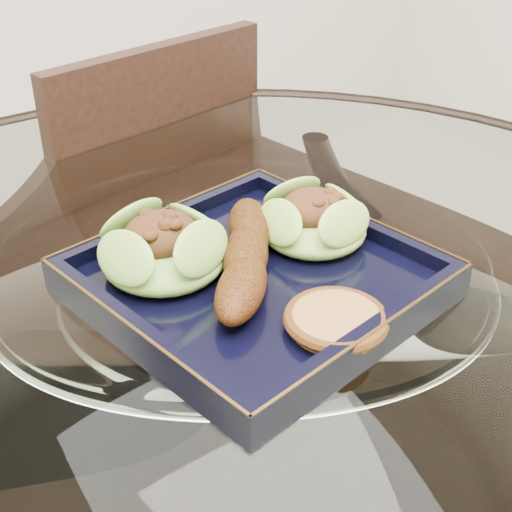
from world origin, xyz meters
TOP-DOWN VIEW (x-y plane):
  - dining_table at (-0.00, -0.00)m, footprint 1.13×1.13m
  - dining_chair at (0.15, 0.33)m, footprint 0.45×0.45m
  - navy_plate at (0.02, 0.00)m, footprint 0.32×0.32m
  - lettuce_wrap_left at (-0.05, 0.05)m, footprint 0.12×0.12m
  - lettuce_wrap_right at (0.10, 0.03)m, footprint 0.13×0.13m
  - roasted_plantain at (0.01, 0.01)m, footprint 0.14×0.18m
  - crumb_patty at (0.03, -0.09)m, footprint 0.07×0.07m

SIDE VIEW (x-z plane):
  - dining_chair at x=0.15m, z-range 0.05..0.92m
  - dining_table at x=0.00m, z-range 0.21..0.98m
  - navy_plate at x=0.02m, z-range 0.76..0.78m
  - crumb_patty at x=0.03m, z-range 0.78..0.80m
  - roasted_plantain at x=0.01m, z-range 0.78..0.82m
  - lettuce_wrap_right at x=0.10m, z-range 0.78..0.82m
  - lettuce_wrap_left at x=-0.05m, z-range 0.78..0.82m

